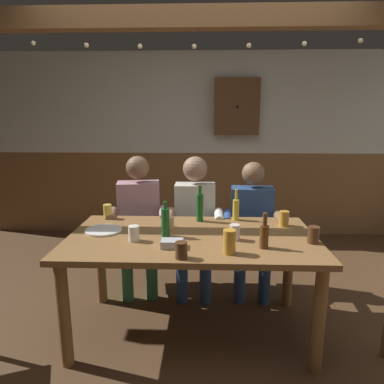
# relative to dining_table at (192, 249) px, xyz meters

# --- Properties ---
(ground_plane) EXTENTS (6.98, 6.98, 0.00)m
(ground_plane) POSITION_rel_dining_table_xyz_m (0.00, -0.14, -0.65)
(ground_plane) COLOR #4C331E
(back_wall_upper) EXTENTS (5.82, 0.12, 1.27)m
(back_wall_upper) POSITION_rel_dining_table_xyz_m (0.00, 2.29, 1.09)
(back_wall_upper) COLOR beige
(back_wall_wainscot) EXTENTS (5.82, 0.12, 1.10)m
(back_wall_wainscot) POSITION_rel_dining_table_xyz_m (0.00, 2.29, -0.10)
(back_wall_wainscot) COLOR brown
(back_wall_wainscot) RESTS_ON ground_plane
(ceiling_beam) EXTENTS (5.24, 0.14, 0.16)m
(ceiling_beam) POSITION_rel_dining_table_xyz_m (0.00, 0.49, 1.65)
(ceiling_beam) COLOR brown
(dining_table) EXTENTS (1.75, 0.94, 0.75)m
(dining_table) POSITION_rel_dining_table_xyz_m (0.00, 0.00, 0.00)
(dining_table) COLOR brown
(dining_table) RESTS_ON ground_plane
(person_0) EXTENTS (0.56, 0.55, 1.23)m
(person_0) POSITION_rel_dining_table_xyz_m (-0.51, 0.70, 0.02)
(person_0) COLOR #B78493
(person_0) RESTS_ON ground_plane
(person_1) EXTENTS (0.51, 0.53, 1.23)m
(person_1) POSITION_rel_dining_table_xyz_m (-0.00, 0.69, 0.02)
(person_1) COLOR silver
(person_1) RESTS_ON ground_plane
(person_2) EXTENTS (0.54, 0.52, 1.18)m
(person_2) POSITION_rel_dining_table_xyz_m (0.52, 0.69, -0.00)
(person_2) COLOR #2D4C84
(person_2) RESTS_ON ground_plane
(table_candle) EXTENTS (0.04, 0.04, 0.08)m
(table_candle) POSITION_rel_dining_table_xyz_m (-0.16, 0.18, 0.14)
(table_candle) COLOR #F9E08C
(table_candle) RESTS_ON dining_table
(condiment_caddy) EXTENTS (0.14, 0.10, 0.05)m
(condiment_caddy) POSITION_rel_dining_table_xyz_m (-0.12, -0.23, 0.13)
(condiment_caddy) COLOR #B2B7BC
(condiment_caddy) RESTS_ON dining_table
(plate_0) EXTENTS (0.27, 0.27, 0.01)m
(plate_0) POSITION_rel_dining_table_xyz_m (-0.65, 0.07, 0.11)
(plate_0) COLOR white
(plate_0) RESTS_ON dining_table
(bottle_0) EXTENTS (0.06, 0.06, 0.25)m
(bottle_0) POSITION_rel_dining_table_xyz_m (-0.18, -0.02, 0.21)
(bottle_0) COLOR #195923
(bottle_0) RESTS_ON dining_table
(bottle_1) EXTENTS (0.05, 0.05, 0.25)m
(bottle_1) POSITION_rel_dining_table_xyz_m (0.34, 0.39, 0.20)
(bottle_1) COLOR gold
(bottle_1) RESTS_ON dining_table
(bottle_2) EXTENTS (0.06, 0.06, 0.23)m
(bottle_2) POSITION_rel_dining_table_xyz_m (0.47, -0.22, 0.19)
(bottle_2) COLOR #593314
(bottle_2) RESTS_ON dining_table
(bottle_3) EXTENTS (0.06, 0.06, 0.29)m
(bottle_3) POSITION_rel_dining_table_xyz_m (0.05, 0.35, 0.22)
(bottle_3) COLOR #195923
(bottle_3) RESTS_ON dining_table
(pint_glass_0) EXTENTS (0.08, 0.08, 0.12)m
(pint_glass_0) POSITION_rel_dining_table_xyz_m (0.70, 0.25, 0.16)
(pint_glass_0) COLOR gold
(pint_glass_0) RESTS_ON dining_table
(pint_glass_1) EXTENTS (0.07, 0.07, 0.12)m
(pint_glass_1) POSITION_rel_dining_table_xyz_m (-0.71, 0.39, 0.16)
(pint_glass_1) COLOR #E5C64C
(pint_glass_1) RESTS_ON dining_table
(pint_glass_2) EXTENTS (0.07, 0.07, 0.11)m
(pint_glass_2) POSITION_rel_dining_table_xyz_m (0.29, -0.08, 0.16)
(pint_glass_2) COLOR white
(pint_glass_2) RESTS_ON dining_table
(pint_glass_3) EXTENTS (0.07, 0.07, 0.11)m
(pint_glass_3) POSITION_rel_dining_table_xyz_m (-0.39, -0.12, 0.15)
(pint_glass_3) COLOR white
(pint_glass_3) RESTS_ON dining_table
(pint_glass_4) EXTENTS (0.08, 0.08, 0.15)m
(pint_glass_4) POSITION_rel_dining_table_xyz_m (0.24, -0.32, 0.18)
(pint_glass_4) COLOR gold
(pint_glass_4) RESTS_ON dining_table
(pint_glass_5) EXTENTS (0.07, 0.07, 0.10)m
(pint_glass_5) POSITION_rel_dining_table_xyz_m (-0.05, -0.40, 0.15)
(pint_glass_5) COLOR #4C2D19
(pint_glass_5) RESTS_ON dining_table
(pint_glass_6) EXTENTS (0.08, 0.08, 0.11)m
(pint_glass_6) POSITION_rel_dining_table_xyz_m (0.81, -0.12, 0.16)
(pint_glass_6) COLOR #4C2D19
(pint_glass_6) RESTS_ON dining_table
(wall_dart_cabinet) EXTENTS (0.56, 0.15, 0.70)m
(wall_dart_cabinet) POSITION_rel_dining_table_xyz_m (0.49, 2.16, 1.04)
(wall_dart_cabinet) COLOR brown
(string_lights) EXTENTS (4.11, 0.04, 0.13)m
(string_lights) POSITION_rel_dining_table_xyz_m (0.00, 0.44, 1.47)
(string_lights) COLOR #F9EAB2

